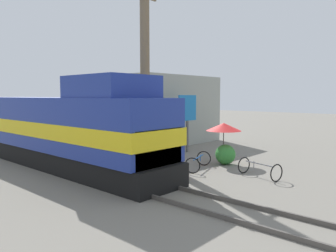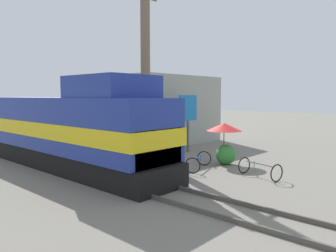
{
  "view_description": "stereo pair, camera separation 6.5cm",
  "coord_description": "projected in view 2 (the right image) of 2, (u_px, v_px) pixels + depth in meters",
  "views": [
    {
      "loc": [
        -8.53,
        -11.0,
        3.55
      ],
      "look_at": [
        1.2,
        -2.24,
        2.33
      ],
      "focal_mm": 35.0,
      "sensor_mm": 36.0,
      "label": 1
    },
    {
      "loc": [
        -8.49,
        -11.05,
        3.55
      ],
      "look_at": [
        1.2,
        -2.24,
        2.33
      ],
      "focal_mm": 35.0,
      "sensor_mm": 36.0,
      "label": 2
    }
  ],
  "objects": [
    {
      "name": "ground_plane",
      "position": [
        110.0,
        179.0,
        13.98
      ],
      "size": [
        120.0,
        120.0,
        0.0
      ],
      "primitive_type": "plane",
      "color": "slate"
    },
    {
      "name": "rail_near",
      "position": [
        96.0,
        180.0,
        13.45
      ],
      "size": [
        0.08,
        33.65,
        0.15
      ],
      "primitive_type": "cube",
      "color": "#4C4742",
      "rests_on": "ground_plane"
    },
    {
      "name": "rail_far",
      "position": [
        123.0,
        174.0,
        14.51
      ],
      "size": [
        0.08,
        33.65,
        0.15
      ],
      "primitive_type": "cube",
      "color": "#4C4742",
      "rests_on": "ground_plane"
    },
    {
      "name": "locomotive",
      "position": [
        60.0,
        129.0,
        16.5
      ],
      "size": [
        2.89,
        15.4,
        4.36
      ],
      "color": "black",
      "rests_on": "ground_plane"
    },
    {
      "name": "utility_pole",
      "position": [
        145.0,
        67.0,
        18.61
      ],
      "size": [
        1.8,
        0.54,
        10.28
      ],
      "color": "#726047",
      "rests_on": "ground_plane"
    },
    {
      "name": "vendor_umbrella",
      "position": [
        224.0,
        127.0,
        17.11
      ],
      "size": [
        1.84,
        1.84,
        2.13
      ],
      "color": "#4C4C4C",
      "rests_on": "ground_plane"
    },
    {
      "name": "billboard_sign",
      "position": [
        188.0,
        111.0,
        20.43
      ],
      "size": [
        1.68,
        0.12,
        3.58
      ],
      "color": "#595959",
      "rests_on": "ground_plane"
    },
    {
      "name": "shrub_cluster",
      "position": [
        226.0,
        154.0,
        16.89
      ],
      "size": [
        1.04,
        1.04,
        1.04
      ],
      "primitive_type": "sphere",
      "color": "#388C38",
      "rests_on": "ground_plane"
    },
    {
      "name": "person_bystander",
      "position": [
        174.0,
        153.0,
        15.46
      ],
      "size": [
        0.34,
        0.34,
        1.61
      ],
      "color": "#2D3347",
      "rests_on": "ground_plane"
    },
    {
      "name": "bicycle",
      "position": [
        199.0,
        161.0,
        15.78
      ],
      "size": [
        2.05,
        1.34,
        0.74
      ],
      "rotation": [
        0.0,
        0.0,
        1.91
      ],
      "color": "black",
      "rests_on": "ground_plane"
    },
    {
      "name": "bicycle_spare",
      "position": [
        260.0,
        169.0,
        14.21
      ],
      "size": [
        1.21,
        2.0,
        0.75
      ],
      "rotation": [
        0.0,
        0.0,
        2.88
      ],
      "color": "black",
      "rests_on": "ground_plane"
    },
    {
      "name": "building_block_distant",
      "position": [
        164.0,
        110.0,
        24.65
      ],
      "size": [
        7.99,
        4.86,
        4.98
      ],
      "primitive_type": "cube",
      "color": "#999E93",
      "rests_on": "ground_plane"
    }
  ]
}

